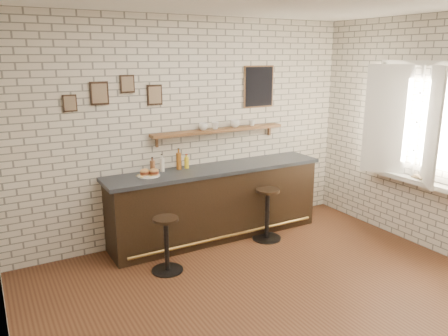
{
  "coord_description": "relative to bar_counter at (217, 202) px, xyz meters",
  "views": [
    {
      "loc": [
        -2.5,
        -3.37,
        2.5
      ],
      "look_at": [
        -0.09,
        0.9,
        1.22
      ],
      "focal_mm": 35.0,
      "sensor_mm": 36.0,
      "label": 1
    }
  ],
  "objects": [
    {
      "name": "book_lower",
      "position": [
        2.14,
        -1.55,
        0.43
      ],
      "size": [
        0.16,
        0.21,
        0.02
      ],
      "primitive_type": "imported",
      "rotation": [
        0.0,
        0.0,
        0.02
      ],
      "color": "tan",
      "rests_on": "window_sill"
    },
    {
      "name": "wall_shelf",
      "position": [
        0.16,
        0.2,
        0.97
      ],
      "size": [
        2.0,
        0.18,
        0.18
      ],
      "color": "brown",
      "rests_on": "ground"
    },
    {
      "name": "window_sill",
      "position": [
        2.16,
        -1.4,
        0.39
      ],
      "size": [
        0.2,
        1.35,
        0.06
      ],
      "color": "white",
      "rests_on": "ground"
    },
    {
      "name": "shelf_cup_d",
      "position": [
        0.7,
        0.2,
        1.04
      ],
      "size": [
        0.12,
        0.12,
        0.08
      ],
      "primitive_type": "imported",
      "rotation": [
        0.0,
        0.0,
        0.49
      ],
      "color": "white",
      "rests_on": "wall_shelf"
    },
    {
      "name": "book_upper",
      "position": [
        2.14,
        -1.54,
        0.45
      ],
      "size": [
        0.25,
        0.27,
        0.02
      ],
      "primitive_type": "imported",
      "rotation": [
        0.0,
        0.0,
        -0.54
      ],
      "color": "tan",
      "rests_on": "book_lower"
    },
    {
      "name": "bar_counter",
      "position": [
        0.0,
        0.0,
        0.0
      ],
      "size": [
        3.1,
        0.65,
        1.01
      ],
      "color": "black",
      "rests_on": "ground"
    },
    {
      "name": "shelf_cup_a",
      "position": [
        -0.09,
        0.2,
        1.04
      ],
      "size": [
        0.18,
        0.18,
        0.1
      ],
      "primitive_type": "imported",
      "rotation": [
        0.0,
        0.0,
        0.75
      ],
      "color": "white",
      "rests_on": "wall_shelf"
    },
    {
      "name": "ciabatta_sandwich",
      "position": [
        -0.95,
        0.04,
        0.56
      ],
      "size": [
        0.26,
        0.18,
        0.08
      ],
      "color": "tan",
      "rests_on": "sandwich_plate"
    },
    {
      "name": "sandwich_plate",
      "position": [
        -0.96,
        0.04,
        0.51
      ],
      "size": [
        0.28,
        0.28,
        0.01
      ],
      "primitive_type": "cylinder",
      "color": "white",
      "rests_on": "bar_counter"
    },
    {
      "name": "bar_stool_right",
      "position": [
        0.57,
        -0.42,
        -0.12
      ],
      "size": [
        0.42,
        0.42,
        0.73
      ],
      "color": "black",
      "rests_on": "ground"
    },
    {
      "name": "shelf_cup_c",
      "position": [
        0.41,
        0.2,
        1.05
      ],
      "size": [
        0.15,
        0.15,
        0.11
      ],
      "primitive_type": "imported",
      "rotation": [
        0.0,
        0.0,
        1.48
      ],
      "color": "white",
      "rests_on": "wall_shelf"
    },
    {
      "name": "shelf_cup_b",
      "position": [
        0.09,
        0.2,
        1.04
      ],
      "size": [
        0.15,
        0.15,
        0.1
      ],
      "primitive_type": "imported",
      "rotation": [
        0.0,
        0.0,
        0.54
      ],
      "color": "white",
      "rests_on": "wall_shelf"
    },
    {
      "name": "condiment_bottle_yellow",
      "position": [
        -0.37,
        0.16,
        0.59
      ],
      "size": [
        0.06,
        0.06,
        0.19
      ],
      "color": "yellow",
      "rests_on": "bar_counter"
    },
    {
      "name": "bar_stool_left",
      "position": [
        -1.0,
        -0.61,
        -0.15
      ],
      "size": [
        0.37,
        0.37,
        0.67
      ],
      "color": "black",
      "rests_on": "ground"
    },
    {
      "name": "ground",
      "position": [
        -0.24,
        -1.7,
        -0.51
      ],
      "size": [
        5.0,
        5.0,
        0.0
      ],
      "primitive_type": "plane",
      "color": "brown",
      "rests_on": "ground"
    },
    {
      "name": "back_wall_decor",
      "position": [
        -0.02,
        0.28,
        1.54
      ],
      "size": [
        2.96,
        0.02,
        0.56
      ],
      "color": "black",
      "rests_on": "ground"
    },
    {
      "name": "bitters_bottle_brown",
      "position": [
        -0.86,
        0.16,
        0.59
      ],
      "size": [
        0.06,
        0.06,
        0.21
      ],
      "color": "brown",
      "rests_on": "bar_counter"
    },
    {
      "name": "casement_window",
      "position": [
        2.11,
        -1.4,
        1.14
      ],
      "size": [
        0.4,
        1.3,
        1.56
      ],
      "color": "white",
      "rests_on": "ground"
    },
    {
      "name": "potato_chips",
      "position": [
        -0.98,
        0.03,
        0.52
      ],
      "size": [
        0.26,
        0.17,
        0.0
      ],
      "color": "#E1BC4F",
      "rests_on": "sandwich_plate"
    },
    {
      "name": "bitters_bottle_white",
      "position": [
        -0.72,
        0.16,
        0.6
      ],
      "size": [
        0.06,
        0.06,
        0.24
      ],
      "color": "white",
      "rests_on": "bar_counter"
    },
    {
      "name": "bitters_bottle_amber",
      "position": [
        -0.48,
        0.16,
        0.62
      ],
      "size": [
        0.07,
        0.07,
        0.29
      ],
      "color": "#935117",
      "rests_on": "bar_counter"
    }
  ]
}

